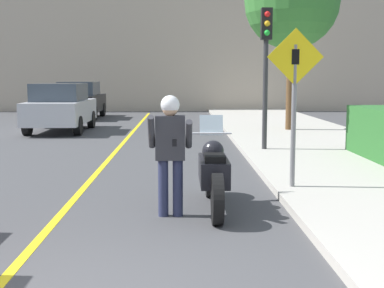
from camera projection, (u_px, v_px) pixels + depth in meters
road_center_line at (94, 177)px, 10.26m from camera, size 0.12×36.00×0.01m
building_backdrop at (161, 38)px, 29.60m from camera, size 28.00×1.20×8.13m
motorcycle at (214, 174)px, 7.71m from camera, size 0.62×2.31×1.32m
person_biker at (170, 143)px, 7.25m from camera, size 0.59×0.46×1.66m
crossing_sign at (294, 92)px, 8.56m from camera, size 0.91×0.08×2.55m
traffic_light at (266, 51)px, 13.01m from camera, size 0.26×0.30×3.43m
street_tree at (292, 2)px, 17.68m from camera, size 3.15×3.15×5.85m
parked_car_silver at (61, 107)px, 18.61m from camera, size 1.88×4.20×1.68m
parked_car_black at (80, 100)px, 24.56m from camera, size 1.88×4.20×1.68m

